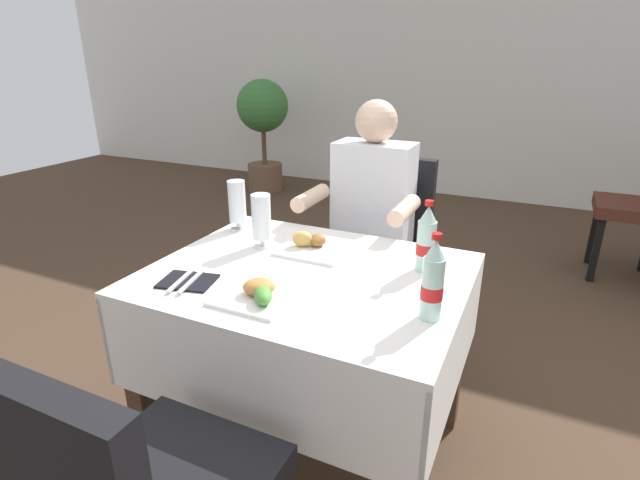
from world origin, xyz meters
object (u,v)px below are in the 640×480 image
(plate_far_diner, at_px, (314,244))
(cola_bottle_primary, at_px, (433,282))
(main_dining_table, at_px, (308,318))
(chair_far_diner_seat, at_px, (381,246))
(potted_plant_corner, at_px, (263,121))
(beer_glass_middle, at_px, (237,203))
(napkin_cutlery_set, at_px, (188,281))
(plate_near_camera, at_px, (259,292))
(cola_bottle_secondary, at_px, (426,241))
(seated_diner_far, at_px, (368,221))
(beer_glass_left, at_px, (261,219))

(plate_far_diner, distance_m, cola_bottle_primary, 0.61)
(main_dining_table, bearing_deg, chair_far_diner_seat, 90.00)
(cola_bottle_primary, bearing_deg, plate_far_diner, 148.01)
(potted_plant_corner, bearing_deg, main_dining_table, -56.35)
(beer_glass_middle, height_order, napkin_cutlery_set, beer_glass_middle)
(main_dining_table, relative_size, plate_near_camera, 4.60)
(plate_far_diner, distance_m, cola_bottle_secondary, 0.43)
(chair_far_diner_seat, relative_size, cola_bottle_primary, 3.83)
(seated_diner_far, distance_m, napkin_cutlery_set, 0.99)
(cola_bottle_primary, bearing_deg, seated_diner_far, 119.90)
(main_dining_table, distance_m, plate_far_diner, 0.28)
(beer_glass_middle, distance_m, napkin_cutlery_set, 0.53)
(beer_glass_middle, distance_m, potted_plant_corner, 3.44)
(cola_bottle_primary, height_order, napkin_cutlery_set, cola_bottle_primary)
(chair_far_diner_seat, xyz_separation_m, plate_far_diner, (-0.07, -0.62, 0.22))
(plate_near_camera, relative_size, plate_far_diner, 0.91)
(chair_far_diner_seat, relative_size, potted_plant_corner, 0.81)
(chair_far_diner_seat, xyz_separation_m, plate_near_camera, (-0.05, -1.05, 0.22))
(plate_far_diner, relative_size, napkin_cutlery_set, 1.27)
(plate_near_camera, bearing_deg, cola_bottle_secondary, 45.90)
(chair_far_diner_seat, bearing_deg, cola_bottle_secondary, -60.73)
(plate_far_diner, relative_size, cola_bottle_secondary, 1.01)
(cola_bottle_primary, height_order, cola_bottle_secondary, cola_bottle_primary)
(cola_bottle_secondary, bearing_deg, chair_far_diner_seat, 119.27)
(main_dining_table, bearing_deg, beer_glass_left, 153.10)
(plate_far_diner, relative_size, beer_glass_middle, 1.20)
(beer_glass_middle, bearing_deg, napkin_cutlery_set, -74.38)
(main_dining_table, xyz_separation_m, cola_bottle_primary, (0.45, -0.13, 0.29))
(chair_far_diner_seat, xyz_separation_m, cola_bottle_secondary, (0.35, -0.63, 0.31))
(plate_far_diner, bearing_deg, beer_glass_middle, 170.26)
(beer_glass_middle, bearing_deg, beer_glass_left, -32.89)
(plate_near_camera, bearing_deg, potted_plant_corner, 121.26)
(plate_near_camera, xyz_separation_m, beer_glass_middle, (-0.40, 0.49, 0.09))
(main_dining_table, relative_size, potted_plant_corner, 0.88)
(beer_glass_middle, relative_size, cola_bottle_secondary, 0.85)
(napkin_cutlery_set, bearing_deg, chair_far_diner_seat, 73.40)
(beer_glass_left, relative_size, cola_bottle_primary, 0.82)
(seated_diner_far, height_order, plate_near_camera, seated_diner_far)
(plate_near_camera, height_order, cola_bottle_primary, cola_bottle_primary)
(beer_glass_middle, bearing_deg, plate_near_camera, -50.45)
(plate_far_diner, bearing_deg, napkin_cutlery_set, -119.84)
(beer_glass_middle, relative_size, potted_plant_corner, 0.17)
(cola_bottle_secondary, bearing_deg, beer_glass_left, -175.28)
(beer_glass_left, bearing_deg, seated_diner_far, 68.68)
(beer_glass_left, relative_size, potted_plant_corner, 0.17)
(main_dining_table, distance_m, cola_bottle_secondary, 0.49)
(plate_far_diner, relative_size, potted_plant_corner, 0.21)
(plate_far_diner, bearing_deg, main_dining_table, -70.48)
(beer_glass_middle, xyz_separation_m, cola_bottle_secondary, (0.81, -0.08, -0.01))
(main_dining_table, height_order, plate_far_diner, plate_far_diner)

